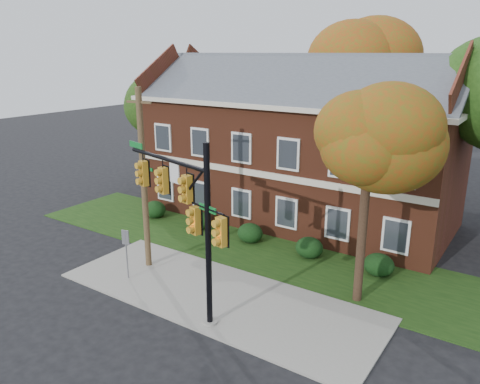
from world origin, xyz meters
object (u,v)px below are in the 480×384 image
Objects in this scene: hedge_far_right at (379,265)px; tree_left_rear at (164,100)px; tree_far_rear at (369,67)px; hedge_right at (309,248)px; hedge_far_left at (155,209)px; hedge_left at (199,220)px; utility_pole at (144,180)px; hedge_center at (250,233)px; sign_post at (126,246)px; apartment_building at (298,137)px; traffic_signal at (187,208)px; tree_near_right at (374,142)px.

hedge_far_right is 18.30m from tree_left_rear.
tree_left_rear is at bearing -141.03° from tree_far_rear.
hedge_right is at bearing -17.37° from tree_left_rear.
hedge_far_left is 1.00× the size of hedge_left.
hedge_left is 7.00m from hedge_right.
utility_pole is (-5.93, -5.19, 3.75)m from hedge_right.
hedge_center is 1.00× the size of hedge_right.
hedge_center and hedge_right have the same top height.
sign_post is at bearing -79.08° from hedge_left.
utility_pole reaches higher than sign_post.
apartment_building reaches higher than tree_left_rear.
utility_pole is (4.57, -5.19, 3.75)m from hedge_far_left.
traffic_signal reaches higher than hedge_center.
tree_far_rear is 21.38m from sign_post.
hedge_center is 0.59× the size of sign_post.
hedge_right is 15.17m from tree_left_rear.
hedge_far_right is (7.00, -5.25, -4.46)m from apartment_building.
hedge_far_left is 0.59× the size of sign_post.
hedge_center is (7.00, 0.00, 0.00)m from hedge_far_left.
tree_near_right reaches higher than hedge_center.
tree_left_rear reaches higher than sign_post.
tree_near_right is (10.72, -2.83, 6.14)m from hedge_left.
hedge_far_right is 0.16× the size of tree_near_right.
apartment_building is 13.43× the size of hedge_left.
tree_left_rear is 1.28× the size of traffic_signal.
utility_pole is (7.30, -9.33, -2.41)m from tree_left_rear.
utility_pole is at bearing -103.10° from apartment_building.
tree_left_rear is at bearing 157.64° from tree_near_right.
hedge_center is 15.57m from tree_far_rear.
hedge_right is at bearing 0.00° from hedge_far_left.
hedge_far_right is at bearing 0.00° from hedge_center.
hedge_right is 8.33m from traffic_signal.
tree_far_rear reaches higher than hedge_left.
hedge_far_right is 6.77m from tree_near_right.
hedge_far_right is at bearing 21.25° from utility_pole.
hedge_left is (3.50, 0.00, 0.00)m from hedge_far_left.
tree_far_rear is at bearing 70.78° from utility_pole.
traffic_signal is (0.51, -20.32, -4.53)m from tree_far_rear.
hedge_far_left is 0.12× the size of tree_far_rear.
tree_near_right reaches higher than hedge_far_right.
traffic_signal is (1.86, -12.48, -0.67)m from apartment_building.
hedge_center and hedge_far_right have the same top height.
utility_pole reaches higher than hedge_center.
hedge_center is (0.00, -5.25, -4.46)m from apartment_building.
hedge_left is at bearing 165.19° from tree_near_right.
sign_post is (-4.06, 0.52, -2.70)m from traffic_signal.
hedge_left is at bearing 0.00° from hedge_far_left.
tree_near_right reaches higher than hedge_far_left.
traffic_signal is 4.75m from utility_pole.
hedge_right is 3.50m from hedge_far_right.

